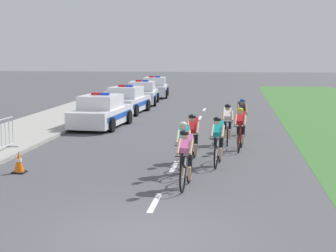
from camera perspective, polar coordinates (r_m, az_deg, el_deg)
name	(u,v)px	position (r m, az deg, el deg)	size (l,w,h in m)	color
ground_plane	(137,236)	(10.37, -3.28, -11.52)	(160.00, 160.00, 0.00)	#4C4C51
sidewalk_slab	(40,125)	(25.45, -13.36, 0.06)	(3.60, 60.00, 0.12)	#A3A099
kerb_edge	(76,126)	(24.91, -9.65, 0.01)	(0.16, 60.00, 0.13)	#9E9E99
lane_markings_centre	(186,144)	(20.25, 1.93, -1.88)	(0.14, 25.60, 0.01)	white
cyclist_lead	(186,157)	(13.64, 1.90, -3.34)	(0.44, 1.72, 1.56)	black
cyclist_second	(184,146)	(15.19, 1.67, -2.18)	(0.42, 1.72, 1.56)	black
cyclist_third	(218,140)	(16.34, 5.31, -1.49)	(0.45, 1.72, 1.56)	black
cyclist_fourth	(193,137)	(16.95, 2.66, -1.12)	(0.42, 1.72, 1.56)	black
cyclist_fifth	(240,128)	(18.96, 7.67, -0.22)	(0.45, 1.72, 1.56)	black
cyclist_sixth	(227,123)	(20.22, 6.30, 0.31)	(0.42, 1.72, 1.56)	black
cyclist_seventh	(242,116)	(22.47, 7.78, 1.05)	(0.44, 1.72, 1.56)	black
police_car_nearest	(101,112)	(24.72, -7.05, 1.44)	(2.26, 4.53, 1.59)	white
police_car_second	(126,101)	(30.23, -4.43, 2.65)	(2.24, 4.52, 1.59)	silver
police_car_third	(142,94)	(35.32, -2.74, 3.42)	(2.24, 4.52, 1.59)	silver
police_car_furthest	(155,88)	(40.80, -1.41, 4.04)	(2.29, 4.54, 1.59)	silver
traffic_cone_near	(19,162)	(15.97, -15.47, -3.70)	(0.36, 0.36, 0.64)	black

